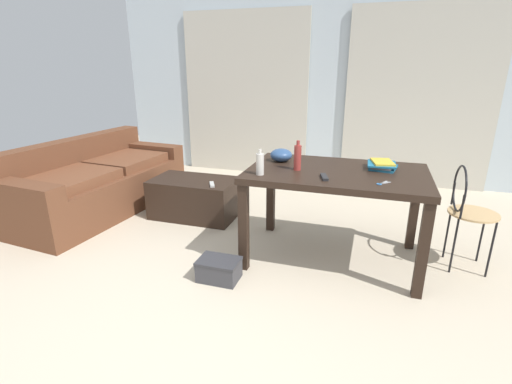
{
  "coord_description": "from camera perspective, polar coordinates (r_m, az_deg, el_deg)",
  "views": [
    {
      "loc": [
        0.67,
        -1.58,
        1.55
      ],
      "look_at": [
        -0.34,
        1.58,
        0.42
      ],
      "focal_mm": 26.45,
      "sensor_mm": 36.0,
      "label": 1
    }
  ],
  "objects": [
    {
      "name": "coffee_table",
      "position": [
        4.04,
        -9.26,
        -0.88
      ],
      "size": [
        0.88,
        0.52,
        0.41
      ],
      "color": "black",
      "rests_on": "ground"
    },
    {
      "name": "craft_table",
      "position": [
        3.04,
        12.03,
        1.45
      ],
      "size": [
        1.38,
        0.88,
        0.76
      ],
      "color": "black",
      "rests_on": "ground"
    },
    {
      "name": "curtains",
      "position": [
        5.29,
        10.61,
        13.91
      ],
      "size": [
        4.12,
        0.03,
        2.25
      ],
      "color": "beige",
      "rests_on": "ground"
    },
    {
      "name": "shoebox",
      "position": [
        2.9,
        -5.63,
        -11.57
      ],
      "size": [
        0.31,
        0.22,
        0.16
      ],
      "color": "#38383D",
      "rests_on": "ground"
    },
    {
      "name": "tv_remote_primary",
      "position": [
        3.75,
        -6.67,
        1.15
      ],
      "size": [
        0.11,
        0.15,
        0.02
      ],
      "primitive_type": "cube",
      "rotation": [
        0.0,
        0.0,
        0.49
      ],
      "color": "#B7B7B2",
      "rests_on": "coffee_table"
    },
    {
      "name": "bottle_near",
      "position": [
        2.82,
        0.6,
        4.28
      ],
      "size": [
        0.06,
        0.06,
        0.19
      ],
      "color": "beige",
      "rests_on": "craft_table"
    },
    {
      "name": "book_stack",
      "position": [
        3.15,
        18.6,
        3.86
      ],
      "size": [
        0.24,
        0.27,
        0.06
      ],
      "color": "#1E668C",
      "rests_on": "craft_table"
    },
    {
      "name": "tv_remote_on_table",
      "position": [
        2.79,
        10.29,
        2.25
      ],
      "size": [
        0.08,
        0.15,
        0.02
      ],
      "primitive_type": "cube",
      "rotation": [
        0.0,
        0.0,
        0.28
      ],
      "color": "#232326",
      "rests_on": "craft_table"
    },
    {
      "name": "wall_back",
      "position": [
        5.37,
        10.82,
        15.36
      ],
      "size": [
        6.03,
        0.1,
        2.51
      ],
      "primitive_type": "cube",
      "color": "silver",
      "rests_on": "ground"
    },
    {
      "name": "couch",
      "position": [
        4.5,
        -22.96,
        1.23
      ],
      "size": [
        1.05,
        2.06,
        0.77
      ],
      "color": "brown",
      "rests_on": "ground"
    },
    {
      "name": "bottle_far",
      "position": [
        2.96,
        6.31,
        5.25
      ],
      "size": [
        0.06,
        0.06,
        0.23
      ],
      "color": "#99332D",
      "rests_on": "craft_table"
    },
    {
      "name": "wire_chair",
      "position": [
        3.31,
        29.22,
        -1.71
      ],
      "size": [
        0.36,
        0.37,
        0.83
      ],
      "color": "tan",
      "rests_on": "ground"
    },
    {
      "name": "bowl",
      "position": [
        3.23,
        3.83,
        5.61
      ],
      "size": [
        0.19,
        0.19,
        0.11
      ],
      "primitive_type": "ellipsoid",
      "color": "#2D4C7A",
      "rests_on": "craft_table"
    },
    {
      "name": "scissors",
      "position": [
        2.76,
        18.5,
        1.25
      ],
      "size": [
        0.1,
        0.11,
        0.0
      ],
      "color": "#9EA0A5",
      "rests_on": "craft_table"
    },
    {
      "name": "ground_plane",
      "position": [
        3.48,
        4.74,
        -7.63
      ],
      "size": [
        8.97,
        8.97,
        0.0
      ],
      "primitive_type": "plane",
      "color": "beige"
    }
  ]
}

